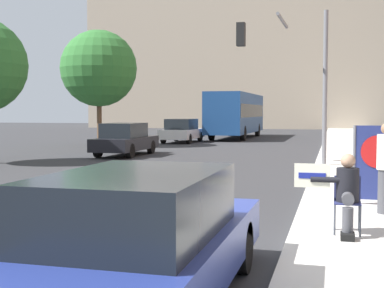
{
  "coord_description": "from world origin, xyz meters",
  "views": [
    {
      "loc": [
        2.11,
        -6.51,
        1.99
      ],
      "look_at": [
        -0.46,
        3.15,
        1.39
      ],
      "focal_mm": 50.0,
      "sensor_mm": 36.0,
      "label": 1
    }
  ],
  "objects_px": {
    "traffic_light_pole": "(292,61)",
    "street_tree_midblock": "(99,69)",
    "parked_car_curbside": "(141,240)",
    "city_bus_on_road": "(236,113)",
    "car_on_road_midblock": "(182,131)",
    "car_on_road_nearest": "(125,139)",
    "seated_protester": "(346,191)"
  },
  "relations": [
    {
      "from": "seated_protester",
      "to": "car_on_road_nearest",
      "type": "height_order",
      "value": "car_on_road_nearest"
    },
    {
      "from": "parked_car_curbside",
      "to": "seated_protester",
      "type": "bearing_deg",
      "value": 58.88
    },
    {
      "from": "traffic_light_pole",
      "to": "street_tree_midblock",
      "type": "height_order",
      "value": "street_tree_midblock"
    },
    {
      "from": "city_bus_on_road",
      "to": "street_tree_midblock",
      "type": "bearing_deg",
      "value": -117.09
    },
    {
      "from": "car_on_road_nearest",
      "to": "street_tree_midblock",
      "type": "xyz_separation_m",
      "value": [
        -3.9,
        5.72,
        3.74
      ]
    },
    {
      "from": "parked_car_curbside",
      "to": "city_bus_on_road",
      "type": "relative_size",
      "value": 0.39
    },
    {
      "from": "traffic_light_pole",
      "to": "street_tree_midblock",
      "type": "xyz_separation_m",
      "value": [
        -11.6,
        9.08,
        0.68
      ]
    },
    {
      "from": "car_on_road_midblock",
      "to": "city_bus_on_road",
      "type": "height_order",
      "value": "city_bus_on_road"
    },
    {
      "from": "seated_protester",
      "to": "traffic_light_pole",
      "type": "height_order",
      "value": "traffic_light_pole"
    },
    {
      "from": "seated_protester",
      "to": "traffic_light_pole",
      "type": "xyz_separation_m",
      "value": [
        -1.68,
        10.92,
        3.0
      ]
    },
    {
      "from": "traffic_light_pole",
      "to": "parked_car_curbside",
      "type": "height_order",
      "value": "traffic_light_pole"
    },
    {
      "from": "car_on_road_nearest",
      "to": "car_on_road_midblock",
      "type": "height_order",
      "value": "car_on_road_midblock"
    },
    {
      "from": "traffic_light_pole",
      "to": "seated_protester",
      "type": "bearing_deg",
      "value": -81.25
    },
    {
      "from": "car_on_road_nearest",
      "to": "city_bus_on_road",
      "type": "height_order",
      "value": "city_bus_on_road"
    },
    {
      "from": "traffic_light_pole",
      "to": "city_bus_on_road",
      "type": "relative_size",
      "value": 0.47
    },
    {
      "from": "car_on_road_nearest",
      "to": "street_tree_midblock",
      "type": "bearing_deg",
      "value": 124.32
    },
    {
      "from": "car_on_road_midblock",
      "to": "car_on_road_nearest",
      "type": "bearing_deg",
      "value": -87.92
    },
    {
      "from": "parked_car_curbside",
      "to": "street_tree_midblock",
      "type": "bearing_deg",
      "value": 115.64
    },
    {
      "from": "traffic_light_pole",
      "to": "parked_car_curbside",
      "type": "xyz_separation_m",
      "value": [
        -0.37,
        -14.31,
        -3.08
      ]
    },
    {
      "from": "seated_protester",
      "to": "car_on_road_midblock",
      "type": "height_order",
      "value": "car_on_road_midblock"
    },
    {
      "from": "seated_protester",
      "to": "street_tree_midblock",
      "type": "relative_size",
      "value": 0.18
    },
    {
      "from": "seated_protester",
      "to": "car_on_road_nearest",
      "type": "distance_m",
      "value": 17.09
    },
    {
      "from": "car_on_road_midblock",
      "to": "street_tree_midblock",
      "type": "distance_m",
      "value": 7.19
    },
    {
      "from": "car_on_road_nearest",
      "to": "street_tree_midblock",
      "type": "height_order",
      "value": "street_tree_midblock"
    },
    {
      "from": "car_on_road_nearest",
      "to": "traffic_light_pole",
      "type": "bearing_deg",
      "value": -23.63
    },
    {
      "from": "parked_car_curbside",
      "to": "car_on_road_nearest",
      "type": "distance_m",
      "value": 19.14
    },
    {
      "from": "car_on_road_midblock",
      "to": "street_tree_midblock",
      "type": "relative_size",
      "value": 0.7
    },
    {
      "from": "traffic_light_pole",
      "to": "car_on_road_nearest",
      "type": "bearing_deg",
      "value": 156.37
    },
    {
      "from": "car_on_road_midblock",
      "to": "street_tree_midblock",
      "type": "height_order",
      "value": "street_tree_midblock"
    },
    {
      "from": "city_bus_on_road",
      "to": "street_tree_midblock",
      "type": "relative_size",
      "value": 1.72
    },
    {
      "from": "parked_car_curbside",
      "to": "city_bus_on_road",
      "type": "height_order",
      "value": "city_bus_on_road"
    },
    {
      "from": "parked_car_curbside",
      "to": "car_on_road_nearest",
      "type": "xyz_separation_m",
      "value": [
        -7.33,
        17.68,
        0.03
      ]
    }
  ]
}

